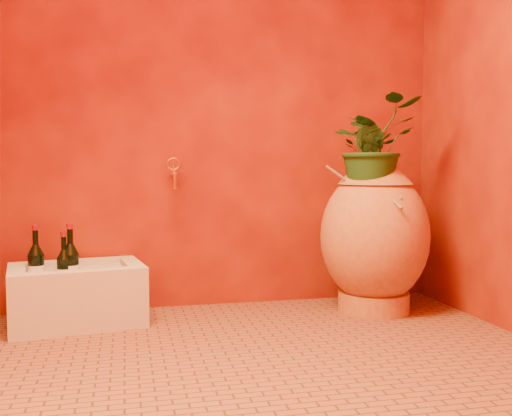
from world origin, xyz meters
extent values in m
plane|color=brown|center=(0.00, 0.00, 0.00)|extent=(2.50, 2.50, 0.00)
cube|color=#600B05|center=(0.00, 1.00, 1.25)|extent=(2.50, 0.02, 2.50)
cylinder|color=#B87733|center=(0.79, 0.65, 0.05)|extent=(0.49, 0.49, 0.11)
ellipsoid|color=#B87733|center=(0.79, 0.65, 0.40)|extent=(0.75, 0.75, 0.72)
cone|color=#B87733|center=(0.79, 0.65, 0.74)|extent=(0.51, 0.51, 0.11)
torus|color=#B87733|center=(0.79, 0.65, 0.80)|extent=(0.32, 0.32, 0.04)
cylinder|color=olive|center=(0.71, 0.60, 0.63)|extent=(0.40, 0.12, 0.30)
cylinder|color=olive|center=(0.77, 0.53, 0.67)|extent=(0.06, 0.36, 0.20)
cylinder|color=olive|center=(0.89, 0.57, 0.68)|extent=(0.15, 0.31, 0.15)
cube|color=beige|center=(-0.74, 0.75, 0.13)|extent=(0.69, 0.52, 0.26)
cube|color=beige|center=(-0.74, 0.92, 0.28)|extent=(0.63, 0.18, 0.03)
cube|color=beige|center=(-0.74, 0.58, 0.28)|extent=(0.63, 0.18, 0.03)
cube|color=beige|center=(-1.01, 0.75, 0.28)|extent=(0.12, 0.27, 0.03)
cube|color=beige|center=(-0.46, 0.75, 0.28)|extent=(0.12, 0.27, 0.03)
cylinder|color=black|center=(-0.76, 0.73, 0.26)|extent=(0.08, 0.08, 0.19)
cone|color=black|center=(-0.76, 0.73, 0.38)|extent=(0.08, 0.08, 0.05)
cylinder|color=black|center=(-0.76, 0.73, 0.44)|extent=(0.03, 0.03, 0.07)
cylinder|color=maroon|center=(-0.76, 0.73, 0.48)|extent=(0.03, 0.03, 0.03)
cylinder|color=silver|center=(-0.76, 0.73, 0.26)|extent=(0.08, 0.08, 0.08)
cylinder|color=black|center=(-0.79, 0.72, 0.24)|extent=(0.07, 0.07, 0.17)
cone|color=black|center=(-0.79, 0.72, 0.35)|extent=(0.07, 0.07, 0.05)
cylinder|color=black|center=(-0.79, 0.72, 0.41)|extent=(0.02, 0.02, 0.06)
cylinder|color=maroon|center=(-0.79, 0.72, 0.45)|extent=(0.03, 0.03, 0.02)
cylinder|color=silver|center=(-0.79, 0.72, 0.24)|extent=(0.07, 0.07, 0.07)
cylinder|color=black|center=(-0.93, 0.78, 0.25)|extent=(0.08, 0.08, 0.18)
cone|color=black|center=(-0.93, 0.78, 0.37)|extent=(0.08, 0.08, 0.05)
cylinder|color=black|center=(-0.93, 0.78, 0.43)|extent=(0.03, 0.03, 0.07)
cylinder|color=maroon|center=(-0.93, 0.78, 0.48)|extent=(0.03, 0.03, 0.03)
cylinder|color=silver|center=(-0.93, 0.78, 0.25)|extent=(0.08, 0.08, 0.08)
cylinder|color=#B57C29|center=(-0.24, 0.93, 0.74)|extent=(0.02, 0.14, 0.02)
cylinder|color=#B57C29|center=(-0.24, 0.86, 0.70)|extent=(0.02, 0.02, 0.08)
torus|color=#B57C29|center=(-0.24, 0.93, 0.79)|extent=(0.07, 0.01, 0.07)
cylinder|color=#B57C29|center=(-0.24, 0.93, 0.76)|extent=(0.01, 0.01, 0.05)
imported|color=#174119|center=(0.76, 0.63, 0.88)|extent=(0.54, 0.49, 0.51)
imported|color=#174119|center=(0.71, 0.58, 0.82)|extent=(0.23, 0.23, 0.33)
camera|label=1|loc=(-0.50, -2.14, 0.77)|focal=40.00mm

